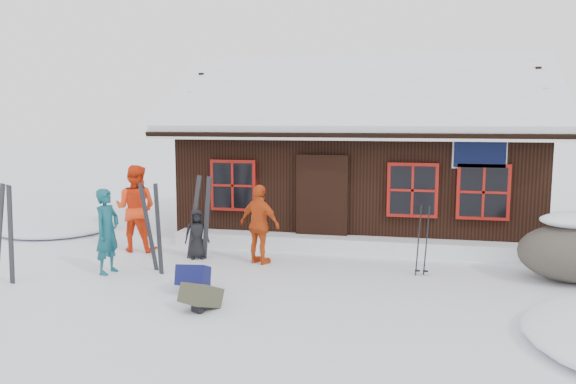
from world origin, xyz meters
name	(u,v)px	position (x,y,z in m)	size (l,w,h in m)	color
ground	(251,277)	(0.00, 0.00, 0.00)	(120.00, 120.00, 0.00)	white
mountain_hut	(361,168)	(1.50, 4.98, 1.58)	(8.90, 6.09, 4.42)	black
snow_drift	(348,244)	(1.50, 2.25, 0.17)	(7.60, 0.60, 0.35)	white
snow_mounds	(353,257)	(1.65, 1.86, 0.00)	(20.60, 13.20, 0.48)	white
skier_teal	(107,231)	(-2.63, -0.30, 0.78)	(0.57, 0.38, 1.57)	#124E59
skier_orange_left	(136,208)	(-2.96, 1.44, 0.93)	(0.90, 0.70, 1.85)	#EF3710
skier_orange_right	(260,224)	(-0.09, 0.96, 0.78)	(0.91, 0.38, 1.56)	#D14815
skier_crouched	(197,234)	(-1.44, 1.08, 0.51)	(0.50, 0.32, 1.02)	black
boulder	(573,251)	(5.55, 0.96, 0.54)	(1.83, 1.37, 1.08)	#544D43
ski_pair_left	(5,236)	(-3.97, -1.29, 0.85)	(0.60, 0.23, 1.79)	black
ski_pair_mid	(153,229)	(-1.87, 0.02, 0.80)	(0.58, 0.29, 1.70)	black
ski_pair_right	(200,219)	(-1.35, 1.05, 0.83)	(0.61, 0.20, 1.75)	black
ski_poles	(422,242)	(3.00, 0.79, 0.62)	(0.24, 0.12, 1.32)	black
backpack_blue	(194,281)	(-0.70, -0.96, 0.17)	(0.46, 0.61, 0.33)	#12144D
backpack_olive	(201,300)	(-0.24, -1.82, 0.15)	(0.40, 0.54, 0.29)	#403F2E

